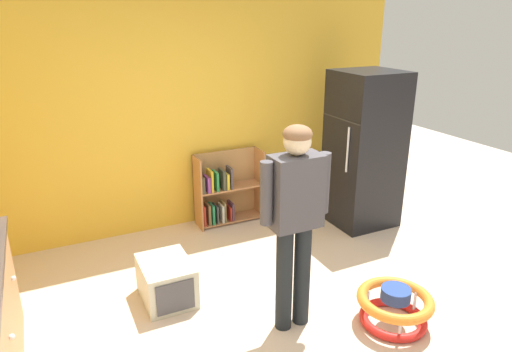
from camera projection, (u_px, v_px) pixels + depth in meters
ground_plane at (293, 333)px, 3.58m from camera, size 12.00×12.00×0.00m
back_wall at (191, 109)px, 5.10m from camera, size 5.20×0.06×2.70m
refrigerator at (364, 150)px, 5.23m from camera, size 0.73×0.68×1.78m
bookshelf at (224, 192)px, 5.39m from camera, size 0.80×0.28×0.85m
standing_person at (295, 212)px, 3.36m from camera, size 0.57×0.22×1.64m
baby_walker at (394, 306)px, 3.65m from camera, size 0.60×0.60×0.32m
pet_carrier at (167, 281)px, 3.96m from camera, size 0.42×0.55×0.36m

